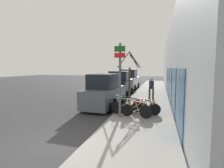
{
  "coord_description": "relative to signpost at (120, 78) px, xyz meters",
  "views": [
    {
      "loc": [
        3.45,
        -4.94,
        2.72
      ],
      "look_at": [
        0.61,
        5.47,
        1.7
      ],
      "focal_mm": 28.0,
      "sensor_mm": 36.0,
      "label": 1
    }
  ],
  "objects": [
    {
      "name": "bicycle_4",
      "position": [
        0.01,
        1.51,
        -1.67
      ],
      "size": [
        2.02,
        0.9,
        0.84
      ],
      "rotation": [
        0.0,
        0.0,
        1.16
      ],
      "color": "black",
      "rests_on": "sidewalk_curb"
    },
    {
      "name": "pedestrian_near",
      "position": [
        1.34,
        5.68,
        -1.03
      ],
      "size": [
        0.44,
        0.39,
        1.74
      ],
      "rotation": [
        0.0,
        0.0,
        -0.31
      ],
      "color": "#4C3D2D",
      "rests_on": "sidewalk_curb"
    },
    {
      "name": "sidewalk_curb",
      "position": [
        1.11,
        10.2,
        -2.11
      ],
      "size": [
        3.2,
        32.0,
        0.15
      ],
      "color": "gray",
      "rests_on": "ground"
    },
    {
      "name": "parked_car_2",
      "position": [
        -1.78,
        13.42,
        -1.06
      ],
      "size": [
        2.21,
        4.58,
        2.5
      ],
      "rotation": [
        0.0,
        0.0,
        -0.03
      ],
      "color": "silver",
      "rests_on": "ground"
    },
    {
      "name": "parked_car_0",
      "position": [
        -1.65,
        2.58,
        -1.15
      ],
      "size": [
        2.14,
        4.71,
        2.29
      ],
      "rotation": [
        0.0,
        0.0,
        -0.05
      ],
      "color": "#51565B",
      "rests_on": "ground"
    },
    {
      "name": "bicycle_3",
      "position": [
        0.35,
        1.05,
        -1.66
      ],
      "size": [
        2.13,
        0.62,
        0.86
      ],
      "rotation": [
        0.0,
        0.0,
        1.35
      ],
      "color": "black",
      "rests_on": "sidewalk_curb"
    },
    {
      "name": "bicycle_0",
      "position": [
        0.53,
        0.27,
        -1.63
      ],
      "size": [
        2.28,
        0.75,
        0.95
      ],
      "rotation": [
        0.0,
        0.0,
        1.29
      ],
      "color": "black",
      "rests_on": "sidewalk_curb"
    },
    {
      "name": "signpost",
      "position": [
        0.0,
        0.0,
        0.0
      ],
      "size": [
        0.56,
        0.14,
        3.79
      ],
      "color": "#595B60",
      "rests_on": "sidewalk_curb"
    },
    {
      "name": "parked_car_1",
      "position": [
        -1.71,
        7.71,
        -1.1
      ],
      "size": [
        2.09,
        4.16,
        2.38
      ],
      "rotation": [
        0.0,
        0.0,
        -0.01
      ],
      "color": "black",
      "rests_on": "ground"
    },
    {
      "name": "bicycle_2",
      "position": [
        0.92,
        0.69,
        -1.65
      ],
      "size": [
        2.2,
        0.63,
        0.88
      ],
      "rotation": [
        0.0,
        0.0,
        1.8
      ],
      "color": "black",
      "rests_on": "sidewalk_curb"
    },
    {
      "name": "street_tree",
      "position": [
        -0.08,
        3.68,
        -0.28
      ],
      "size": [
        1.73,
        1.15,
        3.73
      ],
      "color": "#4C3828",
      "rests_on": "sidewalk_curb"
    },
    {
      "name": "ground_plane",
      "position": [
        -1.49,
        7.4,
        -2.18
      ],
      "size": [
        80.0,
        80.0,
        0.0
      ],
      "primitive_type": "plane",
      "color": "#333335"
    },
    {
      "name": "bicycle_1",
      "position": [
        1.08,
        0.48,
        -1.66
      ],
      "size": [
        2.0,
        0.78,
        0.86
      ],
      "rotation": [
        0.0,
        0.0,
        1.91
      ],
      "color": "black",
      "rests_on": "sidewalk_curb"
    },
    {
      "name": "building_facade",
      "position": [
        2.86,
        10.09,
        1.03
      ],
      "size": [
        0.23,
        32.0,
        6.5
      ],
      "color": "#B2B7C1",
      "rests_on": "ground"
    }
  ]
}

